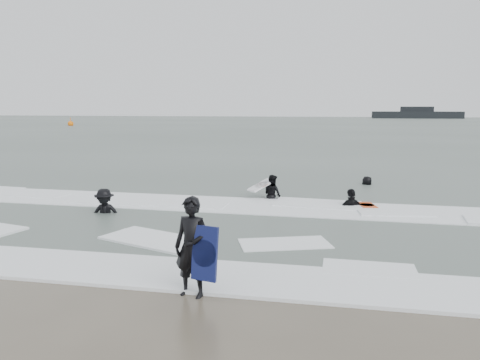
% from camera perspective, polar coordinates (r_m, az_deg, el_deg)
% --- Properties ---
extents(ground, '(320.00, 320.00, 0.00)m').
position_cam_1_polar(ground, '(10.22, -6.15, -10.36)').
color(ground, brown).
rests_on(ground, ground).
extents(sea, '(320.00, 320.00, 0.00)m').
position_cam_1_polar(sea, '(89.25, 10.49, 6.58)').
color(sea, '#47544C').
rests_on(sea, ground).
extents(surfer_centre, '(0.74, 0.55, 1.83)m').
position_cam_1_polar(surfer_centre, '(8.72, -5.79, -13.80)').
color(surfer_centre, black).
rests_on(surfer_centre, ground).
extents(surfer_wading, '(0.91, 0.90, 1.48)m').
position_cam_1_polar(surfer_wading, '(17.18, 3.96, -2.43)').
color(surfer_wading, black).
rests_on(surfer_wading, ground).
extents(surfer_breaker, '(1.20, 0.83, 1.69)m').
position_cam_1_polar(surfer_breaker, '(15.34, -16.14, -4.13)').
color(surfer_breaker, black).
rests_on(surfer_breaker, ground).
extents(surfer_right_near, '(1.15, 0.86, 1.81)m').
position_cam_1_polar(surfer_right_near, '(16.16, 13.42, -3.38)').
color(surfer_right_near, black).
rests_on(surfer_right_near, ground).
extents(surfer_right_far, '(0.85, 0.91, 1.56)m').
position_cam_1_polar(surfer_right_far, '(20.95, 15.23, -0.68)').
color(surfer_right_far, black).
rests_on(surfer_right_far, ground).
extents(surf_foam, '(30.03, 9.06, 0.09)m').
position_cam_1_polar(surf_foam, '(13.62, -1.18, -5.23)').
color(surf_foam, white).
rests_on(surf_foam, ground).
extents(bodyboards, '(4.56, 9.68, 1.25)m').
position_cam_1_polar(bodyboards, '(13.74, 6.25, -3.19)').
color(bodyboards, '#0F1649').
rests_on(bodyboards, ground).
extents(buoy, '(1.00, 1.00, 1.65)m').
position_cam_1_polar(buoy, '(90.90, -19.95, 6.47)').
color(buoy, orange).
rests_on(buoy, ground).
extents(vessel_horizon, '(26.14, 4.67, 3.55)m').
position_cam_1_polar(vessel_horizon, '(153.28, 20.73, 7.52)').
color(vessel_horizon, black).
rests_on(vessel_horizon, ground).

